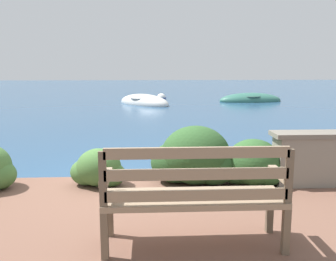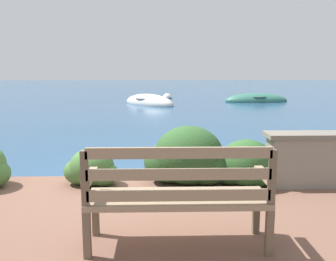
{
  "view_description": "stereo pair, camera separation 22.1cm",
  "coord_description": "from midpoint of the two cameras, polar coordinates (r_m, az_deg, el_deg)",
  "views": [
    {
      "loc": [
        0.19,
        -5.16,
        1.78
      ],
      "look_at": [
        0.63,
        3.16,
        0.32
      ],
      "focal_mm": 40.0,
      "sensor_mm": 36.0,
      "label": 1
    },
    {
      "loc": [
        0.41,
        -5.17,
        1.78
      ],
      "look_at": [
        0.63,
        3.16,
        0.32
      ],
      "focal_mm": 40.0,
      "sensor_mm": 36.0,
      "label": 2
    }
  ],
  "objects": [
    {
      "name": "hedge_clump_right",
      "position": [
        4.98,
        2.76,
        -4.3
      ],
      "size": [
        1.14,
        0.82,
        0.78
      ],
      "color": "#284C23",
      "rests_on": "patio_terrace"
    },
    {
      "name": "hedge_clump_far_right",
      "position": [
        5.04,
        11.45,
        -5.17
      ],
      "size": [
        0.9,
        0.65,
        0.61
      ],
      "color": "#2D5628",
      "rests_on": "patio_terrace"
    },
    {
      "name": "ground_plane",
      "position": [
        5.47,
        -6.07,
        -9.12
      ],
      "size": [
        80.0,
        80.0,
        0.0
      ],
      "color": "navy"
    },
    {
      "name": "park_bench",
      "position": [
        3.21,
        2.06,
        -9.64
      ],
      "size": [
        1.57,
        0.48,
        0.93
      ],
      "rotation": [
        0.0,
        0.0,
        0.01
      ],
      "color": "brown",
      "rests_on": "patio_terrace"
    },
    {
      "name": "hedge_clump_centre",
      "position": [
        5.01,
        -11.85,
        -5.86
      ],
      "size": [
        0.73,
        0.52,
        0.5
      ],
      "color": "#426B33",
      "rests_on": "patio_terrace"
    },
    {
      "name": "mooring_buoy",
      "position": [
        19.66,
        -1.34,
        4.99
      ],
      "size": [
        0.52,
        0.52,
        0.48
      ],
      "color": "white",
      "rests_on": "ground_plane"
    },
    {
      "name": "rowboat_nearest",
      "position": [
        17.28,
        -4.04,
        4.24
      ],
      "size": [
        2.92,
        3.13,
        0.82
      ],
      "rotation": [
        0.0,
        0.0,
        5.42
      ],
      "color": "silver",
      "rests_on": "ground_plane"
    },
    {
      "name": "rowboat_mid",
      "position": [
        18.91,
        12.1,
        4.52
      ],
      "size": [
        3.15,
        1.32,
        0.76
      ],
      "rotation": [
        0.0,
        0.0,
        3.2
      ],
      "color": "#336B5B",
      "rests_on": "ground_plane"
    }
  ]
}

